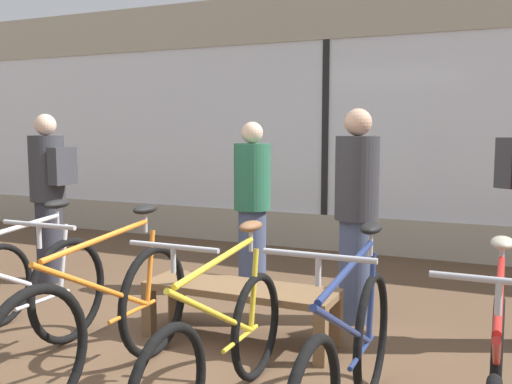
{
  "coord_description": "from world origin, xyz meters",
  "views": [
    {
      "loc": [
        2.09,
        -2.75,
        1.52
      ],
      "look_at": [
        0.0,
        1.94,
        0.95
      ],
      "focal_mm": 40.0,
      "sensor_mm": 36.0,
      "label": 1
    }
  ],
  "objects": [
    {
      "name": "customer_near_rack",
      "position": [
        -2.04,
        1.51,
        0.9
      ],
      "size": [
        0.52,
        0.39,
        1.67
      ],
      "color": "#2D2D38",
      "rests_on": "ground_plane"
    },
    {
      "name": "bicycle_center",
      "position": [
        -0.04,
        -0.16,
        0.41
      ],
      "size": [
        0.46,
        1.8,
        1.06
      ],
      "color": "black",
      "rests_on": "ground_plane"
    },
    {
      "name": "ground_plane",
      "position": [
        0.0,
        0.0,
        0.0
      ],
      "size": [
        24.0,
        24.0,
        0.0
      ],
      "primitive_type": "plane",
      "color": "brown"
    },
    {
      "name": "display_bench",
      "position": [
        0.37,
        0.83,
        0.34
      ],
      "size": [
        1.4,
        0.44,
        0.41
      ],
      "color": "brown",
      "rests_on": "ground_plane"
    },
    {
      "name": "bicycle_center_right",
      "position": [
        0.73,
        -0.16,
        0.37
      ],
      "size": [
        0.46,
        1.63,
        1.01
      ],
      "color": "black",
      "rests_on": "ground_plane"
    },
    {
      "name": "shop_back_wall",
      "position": [
        0.0,
        4.07,
        1.64
      ],
      "size": [
        12.0,
        0.08,
        3.2
      ],
      "color": "#B2A893",
      "rests_on": "ground_plane"
    },
    {
      "name": "bicycle_right",
      "position": [
        1.43,
        -0.18,
        0.4
      ],
      "size": [
        0.46,
        1.79,
        1.04
      ],
      "color": "black",
      "rests_on": "ground_plane"
    },
    {
      "name": "customer_near_bench",
      "position": [
        1.02,
        1.58,
        0.88
      ],
      "size": [
        0.41,
        0.41,
        1.68
      ],
      "color": "#424C6B",
      "rests_on": "ground_plane"
    },
    {
      "name": "bicycle_center_left",
      "position": [
        -0.73,
        -0.21,
        0.41
      ],
      "size": [
        0.46,
        1.81,
        1.06
      ],
      "color": "black",
      "rests_on": "ground_plane"
    },
    {
      "name": "customer_by_window",
      "position": [
        -0.07,
        2.03,
        0.83
      ],
      "size": [
        0.42,
        0.42,
        1.59
      ],
      "color": "#424C6B",
      "rests_on": "ground_plane"
    }
  ]
}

